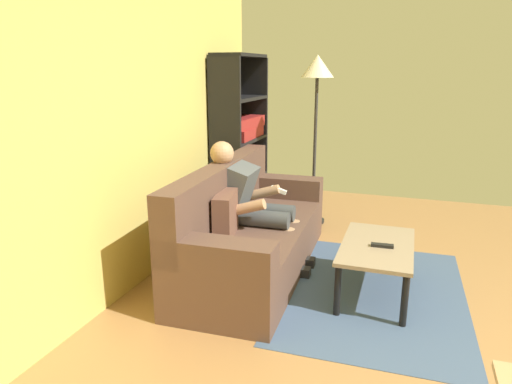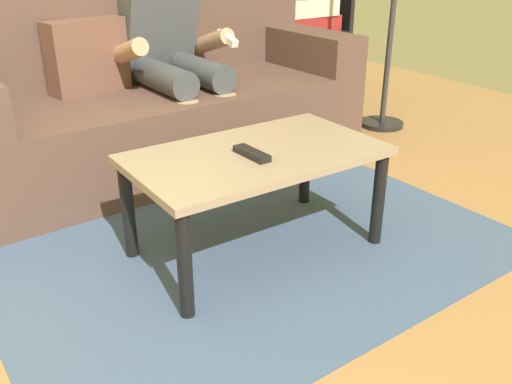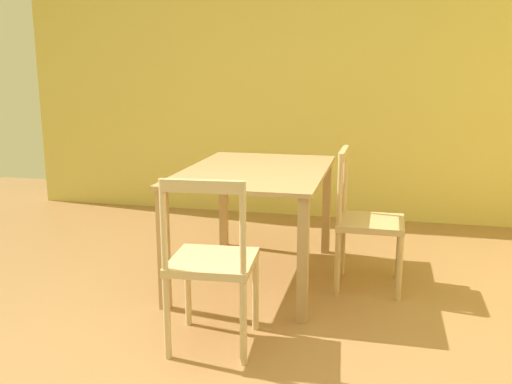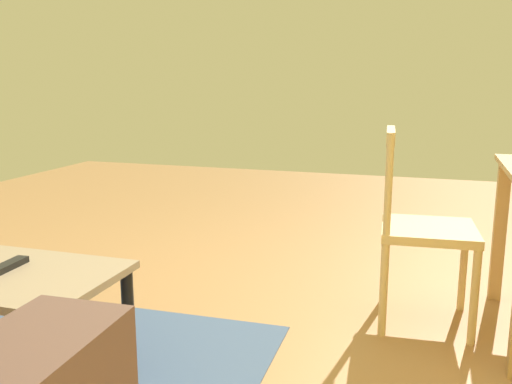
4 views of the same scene
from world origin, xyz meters
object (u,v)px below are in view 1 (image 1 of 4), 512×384
object	(u,v)px
person_lounging	(250,203)
floor_lamp	(317,82)
coffee_table	(377,251)
tv_remote	(382,246)
couch	(248,233)
bookshelf	(240,154)

from	to	relation	value
person_lounging	floor_lamp	size ratio (longest dim) A/B	0.60
coffee_table	tv_remote	bearing A→B (deg)	-139.44
coffee_table	person_lounging	bearing A→B (deg)	79.74
couch	bookshelf	size ratio (longest dim) A/B	1.16
couch	floor_lamp	world-z (taller)	floor_lamp
coffee_table	tv_remote	distance (m)	0.09
tv_remote	floor_lamp	xyz separation A→B (m)	(1.64, 0.89, 1.17)
tv_remote	person_lounging	bearing A→B (deg)	75.21
coffee_table	tv_remote	size ratio (longest dim) A/B	5.58
bookshelf	tv_remote	bearing A→B (deg)	-130.44
tv_remote	bookshelf	xyz separation A→B (m)	(1.48, 1.74, 0.35)
couch	floor_lamp	distance (m)	1.96
couch	bookshelf	bearing A→B (deg)	23.78
person_lounging	tv_remote	distance (m)	1.21
coffee_table	floor_lamp	distance (m)	2.19
bookshelf	floor_lamp	world-z (taller)	bookshelf
tv_remote	coffee_table	bearing A→B (deg)	37.81
couch	tv_remote	world-z (taller)	couch
couch	bookshelf	world-z (taller)	bookshelf
person_lounging	bookshelf	world-z (taller)	bookshelf
person_lounging	floor_lamp	world-z (taller)	floor_lamp
coffee_table	tv_remote	world-z (taller)	tv_remote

